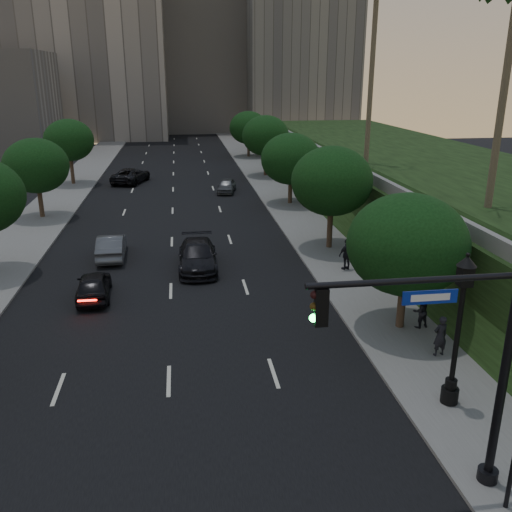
{
  "coord_description": "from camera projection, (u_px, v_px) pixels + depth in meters",
  "views": [
    {
      "loc": [
        0.77,
        -13.07,
        10.97
      ],
      "look_at": [
        3.82,
        8.61,
        3.6
      ],
      "focal_mm": 38.0,
      "sensor_mm": 36.0,
      "label": 1
    }
  ],
  "objects": [
    {
      "name": "tree_right_a",
      "position": [
        407.0,
        244.0,
        23.25
      ],
      "size": [
        5.2,
        5.2,
        6.24
      ],
      "color": "#38281C",
      "rests_on": "ground"
    },
    {
      "name": "embankment",
      "position": [
        443.0,
        190.0,
        44.21
      ],
      "size": [
        18.0,
        90.0,
        4.0
      ],
      "primitive_type": "cube",
      "color": "black",
      "rests_on": "ground"
    },
    {
      "name": "pedestrian_c",
      "position": [
        347.0,
        254.0,
        31.31
      ],
      "size": [
        1.16,
        0.78,
        1.83
      ],
      "primitive_type": "imported",
      "rotation": [
        0.0,
        0.0,
        3.48
      ],
      "color": "black",
      "rests_on": "sidewalk_right"
    },
    {
      "name": "tree_right_d",
      "position": [
        266.0,
        136.0,
        59.69
      ],
      "size": [
        5.2,
        5.2,
        6.74
      ],
      "color": "#38281C",
      "rests_on": "ground"
    },
    {
      "name": "road_surface",
      "position": [
        172.0,
        217.0,
        43.81
      ],
      "size": [
        16.0,
        140.0,
        0.02
      ],
      "primitive_type": "cube",
      "color": "black",
      "rests_on": "ground"
    },
    {
      "name": "ground",
      "position": [
        167.0,
        473.0,
        15.66
      ],
      "size": [
        160.0,
        160.0,
        0.0
      ],
      "primitive_type": "plane",
      "color": "black",
      "rests_on": "ground"
    },
    {
      "name": "sedan_mid_left",
      "position": [
        111.0,
        246.0,
        33.81
      ],
      "size": [
        1.73,
        4.6,
        1.5
      ],
      "primitive_type": "imported",
      "rotation": [
        0.0,
        0.0,
        3.17
      ],
      "color": "#525559",
      "rests_on": "ground"
    },
    {
      "name": "pedestrian_b",
      "position": [
        420.0,
        311.0,
        24.15
      ],
      "size": [
        0.86,
        0.73,
        1.56
      ],
      "primitive_type": "imported",
      "rotation": [
        0.0,
        0.0,
        3.34
      ],
      "color": "black",
      "rests_on": "sidewalk_right"
    },
    {
      "name": "tree_left_d",
      "position": [
        69.0,
        140.0,
        55.07
      ],
      "size": [
        5.0,
        5.0,
        6.71
      ],
      "color": "#38281C",
      "rests_on": "ground"
    },
    {
      "name": "office_block_right",
      "position": [
        297.0,
        35.0,
        103.19
      ],
      "size": [
        20.0,
        22.0,
        36.0
      ],
      "primitive_type": "cube",
      "color": "slate",
      "rests_on": "ground"
    },
    {
      "name": "sidewalk_left",
      "position": [
        40.0,
        220.0,
        42.43
      ],
      "size": [
        4.5,
        140.0,
        0.15
      ],
      "primitive_type": "cube",
      "color": "slate",
      "rests_on": "ground"
    },
    {
      "name": "tree_left_c",
      "position": [
        36.0,
        166.0,
        42.05
      ],
      "size": [
        5.0,
        5.0,
        6.34
      ],
      "color": "#38281C",
      "rests_on": "ground"
    },
    {
      "name": "pedestrian_a",
      "position": [
        440.0,
        336.0,
        21.69
      ],
      "size": [
        0.69,
        0.52,
        1.72
      ],
      "primitive_type": "imported",
      "rotation": [
        0.0,
        0.0,
        3.32
      ],
      "color": "black",
      "rests_on": "sidewalk_right"
    },
    {
      "name": "sidewalk_right",
      "position": [
        296.0,
        212.0,
        45.14
      ],
      "size": [
        4.5,
        140.0,
        0.15
      ],
      "primitive_type": "cube",
      "color": "slate",
      "rests_on": "ground"
    },
    {
      "name": "tree_right_b",
      "position": [
        332.0,
        181.0,
        34.35
      ],
      "size": [
        5.2,
        5.2,
        6.74
      ],
      "color": "#38281C",
      "rests_on": "ground"
    },
    {
      "name": "sedan_far_left",
      "position": [
        131.0,
        175.0,
        57.21
      ],
      "size": [
        4.27,
        6.26,
        1.59
      ],
      "primitive_type": "imported",
      "rotation": [
        0.0,
        0.0,
        2.83
      ],
      "color": "black",
      "rests_on": "ground"
    },
    {
      "name": "traffic_signal_mast",
      "position": [
        466.0,
        372.0,
        13.94
      ],
      "size": [
        5.68,
        0.56,
        7.0
      ],
      "color": "black",
      "rests_on": "ground"
    },
    {
      "name": "sedan_far_right",
      "position": [
        227.0,
        186.0,
        52.6
      ],
      "size": [
        2.36,
        4.17,
        1.34
      ],
      "primitive_type": "imported",
      "rotation": [
        0.0,
        0.0,
        -0.21
      ],
      "color": "#4F5256",
      "rests_on": "ground"
    },
    {
      "name": "parapet_wall",
      "position": [
        344.0,
        163.0,
        42.33
      ],
      "size": [
        0.35,
        90.0,
        0.7
      ],
      "primitive_type": "cube",
      "color": "slate",
      "rests_on": "embankment"
    },
    {
      "name": "tree_right_e",
      "position": [
        248.0,
        128.0,
        73.92
      ],
      "size": [
        5.2,
        5.2,
        6.24
      ],
      "color": "#38281C",
      "rests_on": "ground"
    },
    {
      "name": "street_lamp",
      "position": [
        457.0,
        338.0,
        18.02
      ],
      "size": [
        0.64,
        0.64,
        5.62
      ],
      "color": "black",
      "rests_on": "ground"
    },
    {
      "name": "office_block_left",
      "position": [
        89.0,
        44.0,
        95.04
      ],
      "size": [
        26.0,
        20.0,
        32.0
      ],
      "primitive_type": "cube",
      "color": "gray",
      "rests_on": "ground"
    },
    {
      "name": "sedan_near_right",
      "position": [
        198.0,
        256.0,
        31.88
      ],
      "size": [
        2.35,
        5.53,
        1.59
      ],
      "primitive_type": "imported",
      "rotation": [
        0.0,
        0.0,
        -0.02
      ],
      "color": "black",
      "rests_on": "ground"
    },
    {
      "name": "tree_right_c",
      "position": [
        291.0,
        159.0,
        46.71
      ],
      "size": [
        5.2,
        5.2,
        6.24
      ],
      "color": "#38281C",
      "rests_on": "ground"
    },
    {
      "name": "sedan_near_left",
      "position": [
        93.0,
        285.0,
        27.72
      ],
      "size": [
        1.92,
        4.21,
        1.4
      ],
      "primitive_type": "imported",
      "rotation": [
        0.0,
        0.0,
        3.21
      ],
      "color": "black",
      "rests_on": "ground"
    },
    {
      "name": "office_block_mid",
      "position": [
        202.0,
        63.0,
        108.03
      ],
      "size": [
        22.0,
        18.0,
        26.0
      ],
      "primitive_type": "cube",
      "color": "#A5A097",
      "rests_on": "ground"
    }
  ]
}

